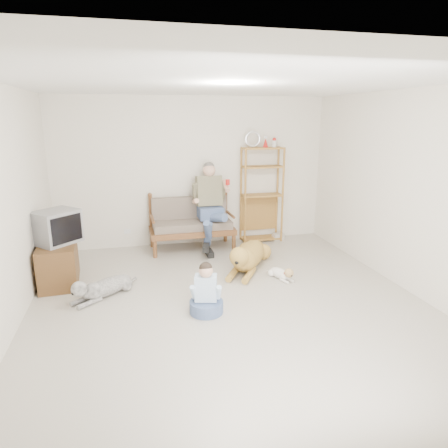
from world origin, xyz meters
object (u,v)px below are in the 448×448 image
object	(u,v)px
loveseat	(191,222)
golden_retriever	(248,256)
etagere	(262,194)
tv_stand	(58,263)

from	to	relation	value
loveseat	golden_retriever	xyz separation A→B (m)	(0.70, -1.23, -0.28)
etagere	loveseat	bearing A→B (deg)	-174.27
etagere	golden_retriever	world-z (taller)	etagere
etagere	golden_retriever	xyz separation A→B (m)	(-0.68, -1.37, -0.71)
loveseat	tv_stand	size ratio (longest dim) A/B	1.62
etagere	golden_retriever	size ratio (longest dim) A/B	1.38
tv_stand	golden_retriever	distance (m)	2.82
tv_stand	loveseat	bearing A→B (deg)	24.51
etagere	tv_stand	world-z (taller)	etagere
golden_retriever	tv_stand	bearing A→B (deg)	-150.56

